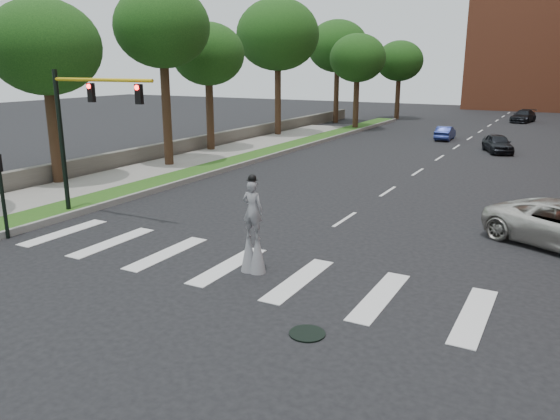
# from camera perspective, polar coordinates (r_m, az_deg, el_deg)

# --- Properties ---
(ground_plane) EXTENTS (160.00, 160.00, 0.00)m
(ground_plane) POSITION_cam_1_polar(r_m,az_deg,el_deg) (16.60, -3.58, -7.69)
(ground_plane) COLOR black
(ground_plane) RESTS_ON ground
(grass_median) EXTENTS (2.00, 60.00, 0.25)m
(grass_median) POSITION_cam_1_polar(r_m,az_deg,el_deg) (38.89, -2.48, 5.69)
(grass_median) COLOR #224C15
(grass_median) RESTS_ON ground
(median_curb) EXTENTS (0.20, 60.00, 0.28)m
(median_curb) POSITION_cam_1_polar(r_m,az_deg,el_deg) (38.37, -1.13, 5.60)
(median_curb) COLOR gray
(median_curb) RESTS_ON ground
(sidewalk_left) EXTENTS (4.00, 60.00, 0.18)m
(sidewalk_left) POSITION_cam_1_polar(r_m,az_deg,el_deg) (32.87, -16.02, 3.34)
(sidewalk_left) COLOR gray
(sidewalk_left) RESTS_ON ground
(stone_wall) EXTENTS (0.50, 56.00, 1.10)m
(stone_wall) POSITION_cam_1_polar(r_m,az_deg,el_deg) (43.47, -7.42, 7.13)
(stone_wall) COLOR #56524A
(stone_wall) RESTS_ON ground
(manhole) EXTENTS (0.90, 0.90, 0.04)m
(manhole) POSITION_cam_1_polar(r_m,az_deg,el_deg) (13.69, 2.86, -12.76)
(manhole) COLOR black
(manhole) RESTS_ON ground
(traffic_signal) EXTENTS (5.30, 0.23, 6.20)m
(traffic_signal) POSITION_cam_1_polar(r_m,az_deg,el_deg) (24.12, -20.17, 8.75)
(traffic_signal) COLOR black
(traffic_signal) RESTS_ON ground
(secondary_signal) EXTENTS (0.25, 0.21, 3.23)m
(secondary_signal) POSITION_cam_1_polar(r_m,az_deg,el_deg) (22.71, -27.09, 2.03)
(secondary_signal) COLOR black
(secondary_signal) RESTS_ON ground
(stilt_performer) EXTENTS (0.84, 0.53, 3.16)m
(stilt_performer) POSITION_cam_1_polar(r_m,az_deg,el_deg) (17.08, -2.86, -2.39)
(stilt_performer) COLOR #311F13
(stilt_performer) RESTS_ON ground
(car_near) EXTENTS (2.98, 4.31, 1.36)m
(car_near) POSITION_cam_1_polar(r_m,az_deg,el_deg) (44.10, 21.80, 6.47)
(car_near) COLOR black
(car_near) RESTS_ON ground
(car_mid) EXTENTS (1.36, 3.63, 1.19)m
(car_mid) POSITION_cam_1_polar(r_m,az_deg,el_deg) (50.21, 16.88, 7.71)
(car_mid) COLOR navy
(car_mid) RESTS_ON ground
(car_far) EXTENTS (2.76, 5.01, 1.37)m
(car_far) POSITION_cam_1_polar(r_m,az_deg,el_deg) (68.84, 24.08, 8.94)
(car_far) COLOR black
(car_far) RESTS_ON ground
(tree_1) EXTENTS (5.75, 5.75, 9.69)m
(tree_1) POSITION_cam_1_polar(r_m,az_deg,el_deg) (31.65, -23.39, 15.27)
(tree_1) COLOR #311F13
(tree_1) RESTS_ON ground
(tree_2) EXTENTS (5.81, 5.81, 11.06)m
(tree_2) POSITION_cam_1_polar(r_m,az_deg,el_deg) (35.48, -12.21, 18.12)
(tree_2) COLOR #311F13
(tree_2) RESTS_ON ground
(tree_3) EXTENTS (5.30, 5.30, 9.37)m
(tree_3) POSITION_cam_1_polar(r_m,az_deg,el_deg) (41.45, -7.53, 15.78)
(tree_3) COLOR #311F13
(tree_3) RESTS_ON ground
(tree_4) EXTENTS (7.33, 7.33, 12.04)m
(tree_4) POSITION_cam_1_polar(r_m,az_deg,el_deg) (50.37, -0.23, 17.82)
(tree_4) COLOR #311F13
(tree_4) RESTS_ON ground
(tree_5) EXTENTS (6.64, 6.64, 11.15)m
(tree_5) POSITION_cam_1_polar(r_m,az_deg,el_deg) (62.69, 6.03, 16.63)
(tree_5) COLOR #311F13
(tree_5) RESTS_ON ground
(tree_6) EXTENTS (5.50, 5.50, 9.34)m
(tree_6) POSITION_cam_1_polar(r_m,az_deg,el_deg) (55.88, 8.10, 15.41)
(tree_6) COLOR #311F13
(tree_6) RESTS_ON ground
(tree_7) EXTENTS (5.51, 5.51, 9.14)m
(tree_7) POSITION_cam_1_polar(r_m,az_deg,el_deg) (68.02, 12.38, 14.94)
(tree_7) COLOR #311F13
(tree_7) RESTS_ON ground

